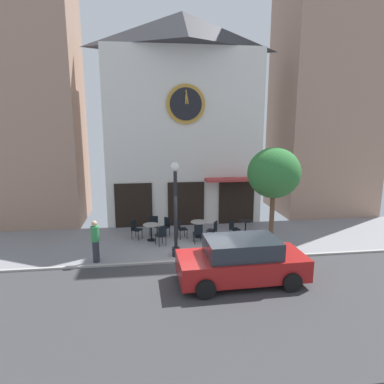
{
  "coord_description": "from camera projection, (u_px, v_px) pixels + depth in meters",
  "views": [
    {
      "loc": [
        -2.05,
        -12.22,
        5.38
      ],
      "look_at": [
        -0.12,
        2.44,
        2.28
      ],
      "focal_mm": 31.55,
      "sensor_mm": 36.0,
      "label": 1
    }
  ],
  "objects": [
    {
      "name": "neighbor_building_right",
      "position": [
        327.0,
        77.0,
        19.53
      ],
      "size": [
        5.43,
        4.39,
        15.84
      ],
      "color": "#9E7A66",
      "rests_on": "ground_plane"
    },
    {
      "name": "cafe_chair_facing_wall",
      "position": [
        166.0,
        225.0,
        16.05
      ],
      "size": [
        0.56,
        0.56,
        0.9
      ],
      "color": "black",
      "rests_on": "ground_plane"
    },
    {
      "name": "cafe_chair_outer",
      "position": [
        135.0,
        228.0,
        15.68
      ],
      "size": [
        0.54,
        0.54,
        0.9
      ],
      "color": "black",
      "rests_on": "ground_plane"
    },
    {
      "name": "cafe_chair_under_awning",
      "position": [
        214.0,
        229.0,
        15.52
      ],
      "size": [
        0.55,
        0.55,
        0.9
      ],
      "color": "black",
      "rests_on": "ground_plane"
    },
    {
      "name": "parked_car_red",
      "position": [
        241.0,
        261.0,
        11.4
      ],
      "size": [
        4.35,
        2.13,
        1.55
      ],
      "color": "maroon",
      "rests_on": "ground_plane"
    },
    {
      "name": "cafe_table_center_right",
      "position": [
        199.0,
        226.0,
        15.91
      ],
      "size": [
        0.77,
        0.77,
        0.76
      ],
      "color": "black",
      "rests_on": "ground_plane"
    },
    {
      "name": "cafe_chair_by_entrance",
      "position": [
        161.0,
        234.0,
        14.82
      ],
      "size": [
        0.53,
        0.53,
        0.9
      ],
      "color": "black",
      "rests_on": "ground_plane"
    },
    {
      "name": "neighbor_building_left",
      "position": [
        25.0,
        71.0,
        17.15
      ],
      "size": [
        5.12,
        3.79,
        15.76
      ],
      "color": "#9E7A66",
      "rests_on": "ground_plane"
    },
    {
      "name": "cafe_table_near_door",
      "position": [
        246.0,
        225.0,
        16.17
      ],
      "size": [
        0.66,
        0.66,
        0.74
      ],
      "color": "black",
      "rests_on": "ground_plane"
    },
    {
      "name": "pedestrian_green",
      "position": [
        95.0,
        241.0,
        13.02
      ],
      "size": [
        0.44,
        0.44,
        1.67
      ],
      "color": "#2D2D38",
      "rests_on": "ground_plane"
    },
    {
      "name": "cafe_chair_mid_row",
      "position": [
        198.0,
        232.0,
        15.08
      ],
      "size": [
        0.42,
        0.42,
        0.9
      ],
      "color": "black",
      "rests_on": "ground_plane"
    },
    {
      "name": "cafe_table_center",
      "position": [
        151.0,
        229.0,
        15.46
      ],
      "size": [
        0.74,
        0.74,
        0.76
      ],
      "color": "black",
      "rests_on": "ground_plane"
    },
    {
      "name": "cafe_chair_curbside",
      "position": [
        233.0,
        228.0,
        15.69
      ],
      "size": [
        0.5,
        0.5,
        0.9
      ],
      "color": "black",
      "rests_on": "ground_plane"
    },
    {
      "name": "clock_building",
      "position": [
        183.0,
        117.0,
        18.13
      ],
      "size": [
        8.13,
        4.12,
        10.87
      ],
      "color": "silver",
      "rests_on": "ground_plane"
    },
    {
      "name": "ground_plane",
      "position": [
        207.0,
        272.0,
        12.37
      ],
      "size": [
        26.74,
        11.57,
        0.13
      ],
      "color": "gray"
    },
    {
      "name": "cafe_chair_right_end",
      "position": [
        154.0,
        224.0,
        16.28
      ],
      "size": [
        0.45,
        0.45,
        0.9
      ],
      "color": "black",
      "rests_on": "ground_plane"
    },
    {
      "name": "street_tree",
      "position": [
        274.0,
        173.0,
        13.67
      ],
      "size": [
        2.17,
        1.95,
        4.37
      ],
      "color": "brown",
      "rests_on": "ground_plane"
    },
    {
      "name": "street_lamp",
      "position": [
        176.0,
        210.0,
        13.36
      ],
      "size": [
        0.36,
        0.36,
        3.84
      ],
      "color": "black",
      "rests_on": "ground_plane"
    },
    {
      "name": "cafe_chair_near_lamp",
      "position": [
        181.0,
        228.0,
        15.72
      ],
      "size": [
        0.48,
        0.48,
        0.9
      ],
      "color": "black",
      "rests_on": "ground_plane"
    }
  ]
}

